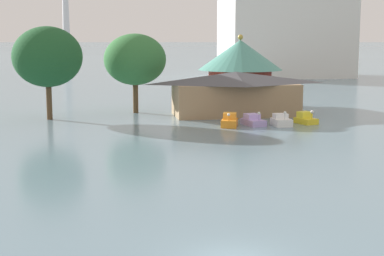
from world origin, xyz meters
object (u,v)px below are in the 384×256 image
pedal_boat_lavender (253,121)px  background_building_block (285,35)px  pedal_boat_white (281,121)px  shoreline_tree_mid (135,60)px  pedal_boat_yellow (306,119)px  shoreline_tree_tall_left (47,57)px  boathouse (235,93)px  pedal_boat_orange (230,121)px  green_roof_pavilion (240,68)px

pedal_boat_lavender → background_building_block: 76.91m
pedal_boat_white → shoreline_tree_mid: shoreline_tree_mid is taller
pedal_boat_yellow → shoreline_tree_tall_left: 29.03m
pedal_boat_yellow → shoreline_tree_mid: 21.86m
pedal_boat_yellow → shoreline_tree_tall_left: bearing=-125.3°
boathouse → shoreline_tree_tall_left: size_ratio=1.50×
pedal_boat_orange → pedal_boat_white: pedal_boat_white is taller
pedal_boat_lavender → background_building_block: size_ratio=0.11×
pedal_boat_white → green_roof_pavilion: green_roof_pavilion is taller
pedal_boat_lavender → pedal_boat_yellow: pedal_boat_lavender is taller
shoreline_tree_tall_left → pedal_boat_yellow: bearing=-15.8°
pedal_boat_white → pedal_boat_yellow: (3.08, 1.13, -0.02)m
shoreline_tree_tall_left → shoreline_tree_mid: shoreline_tree_tall_left is taller
background_building_block → pedal_boat_white: bearing=-108.5°
pedal_boat_yellow → green_roof_pavilion: (-3.02, 16.93, 4.51)m
pedal_boat_lavender → pedal_boat_yellow: size_ratio=1.16×
pedal_boat_orange → shoreline_tree_tall_left: bearing=-95.8°
pedal_boat_lavender → green_roof_pavilion: 17.92m
pedal_boat_lavender → boathouse: size_ratio=0.21×
pedal_boat_yellow → green_roof_pavilion: bearing=170.6°
pedal_boat_orange → shoreline_tree_tall_left: 21.52m
pedal_boat_orange → background_building_block: size_ratio=0.11×
boathouse → shoreline_tree_tall_left: (-21.38, -0.01, 4.29)m
pedal_boat_yellow → shoreline_tree_tall_left: shoreline_tree_tall_left is taller
pedal_boat_yellow → boathouse: 9.93m
pedal_boat_orange → green_roof_pavilion: green_roof_pavilion is taller
green_roof_pavilion → shoreline_tree_mid: bearing=-160.8°
green_roof_pavilion → shoreline_tree_tall_left: (-24.21, -9.22, 1.96)m
pedal_boat_white → boathouse: size_ratio=0.16×
shoreline_tree_tall_left → pedal_boat_white: bearing=-20.1°
boathouse → background_building_block: size_ratio=0.54×
shoreline_tree_tall_left → shoreline_tree_mid: 10.81m
shoreline_tree_tall_left → background_building_block: 79.92m
boathouse → pedal_boat_lavender: bearing=-89.9°
shoreline_tree_tall_left → green_roof_pavilion: bearing=20.8°
pedal_boat_lavender → green_roof_pavilion: bearing=158.0°
green_roof_pavilion → pedal_boat_yellow: bearing=-79.9°
pedal_boat_white → pedal_boat_yellow: bearing=106.4°
pedal_boat_yellow → pedal_boat_white: bearing=-89.4°
pedal_boat_orange → pedal_boat_white: size_ratio=1.26×
pedal_boat_orange → pedal_boat_lavender: bearing=119.1°
shoreline_tree_tall_left → shoreline_tree_mid: (9.93, 4.25, -0.52)m
shoreline_tree_tall_left → shoreline_tree_mid: size_ratio=1.08×
pedal_boat_white → pedal_boat_lavender: bearing=-112.9°
boathouse → background_building_block: 69.39m
pedal_boat_orange → pedal_boat_white: 5.42m
pedal_boat_lavender → pedal_boat_yellow: 5.84m
pedal_boat_lavender → shoreline_tree_mid: (-11.46, 12.13, 5.99)m
pedal_boat_white → shoreline_tree_mid: size_ratio=0.25×
pedal_boat_lavender → background_building_block: background_building_block is taller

